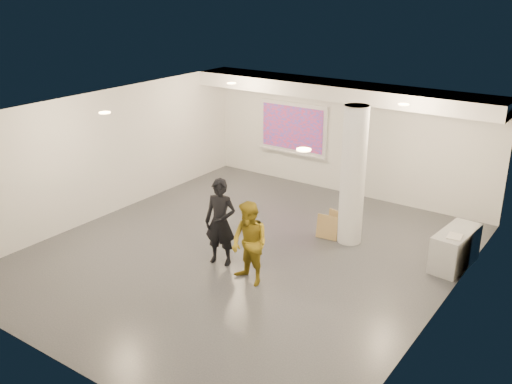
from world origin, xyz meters
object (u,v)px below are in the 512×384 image
Objects in this scene: woman at (220,222)px; credenza at (455,248)px; man at (250,244)px; column at (353,176)px; projection_screen at (293,129)px.

credenza is at bearing 18.73° from woman.
man reaches higher than credenza.
column reaches higher than projection_screen.
column is 4.08m from projection_screen.
credenza is (5.32, -2.50, -1.15)m from projection_screen.
column is 2.98m from woman.
credenza is 0.74× the size of woman.
projection_screen is at bearing 91.41° from woman.
woman reaches higher than man.
man is at bearing -104.93° from column.
column is at bearing -40.56° from projection_screen.
credenza is 0.81× the size of man.
column is 2.30× the size of credenza.
woman is at bearing -74.12° from projection_screen.
woman is (1.43, -5.04, -0.64)m from projection_screen.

